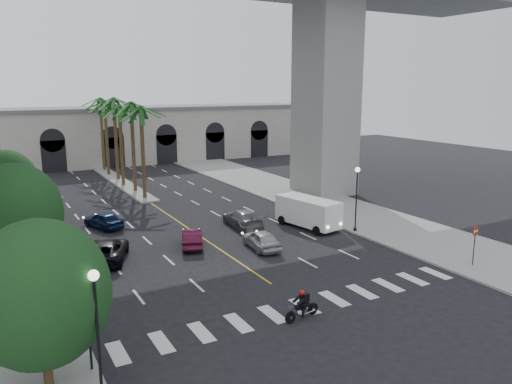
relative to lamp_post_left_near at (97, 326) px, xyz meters
name	(u,v)px	position (x,y,z in m)	size (l,w,h in m)	color
ground	(289,296)	(11.40, 5.00, -3.22)	(140.00, 140.00, 0.00)	black
sidewalk_right	(337,208)	(26.40, 20.00, -3.15)	(8.00, 100.00, 0.15)	gray
median	(121,182)	(11.40, 43.00, -3.12)	(2.00, 24.00, 0.20)	gray
pier_building	(91,136)	(11.40, 60.00, 1.04)	(71.00, 10.50, 8.50)	beige
bridge	(192,7)	(14.82, 27.00, 15.29)	(75.00, 13.00, 26.00)	gray
palm_a	(141,111)	(11.40, 33.00, 5.88)	(3.20, 3.20, 10.30)	#47331E
palm_b	(131,107)	(11.50, 37.00, 6.15)	(3.20, 3.20, 10.60)	#47331E
palm_c	(119,110)	(11.20, 41.00, 5.69)	(3.20, 3.20, 10.10)	#47331E
palm_d	(114,102)	(11.55, 45.00, 6.43)	(3.20, 3.20, 10.90)	#47331E
palm_e	(105,105)	(11.30, 49.00, 5.97)	(3.20, 3.20, 10.40)	#47331E
palm_f	(100,102)	(11.60, 53.00, 6.24)	(3.20, 3.20, 10.70)	#47331E
street_tree_near	(41,294)	(-1.60, 2.00, 0.80)	(5.20, 5.20, 6.89)	#382616
street_tree_mid	(16,213)	(-1.60, 15.00, 0.99)	(5.44, 5.44, 7.21)	#382616
street_tree_far	(6,184)	(-1.60, 27.00, 0.68)	(5.04, 5.04, 6.68)	#382616
lamp_post_left_near	(97,326)	(0.00, 0.00, 0.00)	(0.40, 0.40, 5.35)	black
lamp_post_left_far	(36,205)	(0.00, 21.00, 0.00)	(0.40, 0.40, 5.35)	black
lamp_post_right	(357,194)	(22.80, 13.00, 0.00)	(0.40, 0.40, 5.35)	black
traffic_signal_near	(88,316)	(0.10, 2.50, -0.71)	(0.25, 0.18, 3.65)	black
traffic_signal_far	(72,283)	(0.10, 6.50, -0.71)	(0.25, 0.18, 3.65)	black
motorcycle_rider	(303,306)	(10.49, 2.33, -2.51)	(2.18, 0.63, 1.58)	black
car_a	(261,239)	(14.12, 13.06, -2.52)	(1.66, 4.13, 1.41)	#9C9DA1
car_b	(192,238)	(9.90, 15.99, -2.54)	(1.44, 4.12, 1.36)	#440D22
car_c	(107,250)	(3.72, 15.90, -2.49)	(2.43, 5.28, 1.47)	black
car_d	(243,218)	(15.58, 18.79, -2.47)	(2.10, 5.17, 1.50)	slate
car_e	(104,220)	(5.26, 24.10, -2.52)	(1.66, 4.12, 1.40)	#0D1A3F
cargo_van	(308,211)	(20.29, 16.01, -1.84)	(3.21, 6.12, 2.48)	white
do_not_enter_sign	(475,237)	(24.40, 3.13, -1.20)	(0.67, 0.20, 2.79)	black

